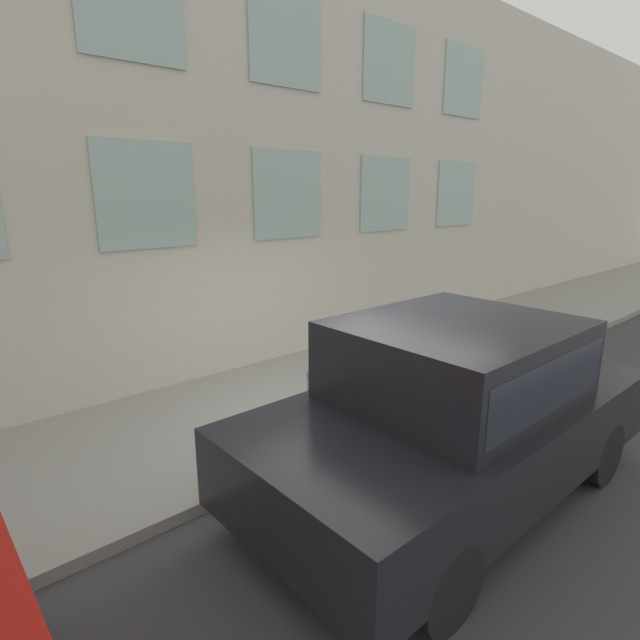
% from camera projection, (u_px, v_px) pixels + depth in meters
% --- Properties ---
extents(ground_plane, '(80.00, 80.00, 0.00)m').
position_uv_depth(ground_plane, '(362.00, 442.00, 6.03)').
color(ground_plane, '#38383A').
extents(sidewalk, '(2.94, 60.00, 0.12)m').
position_uv_depth(sidewalk, '(287.00, 400.00, 7.09)').
color(sidewalk, gray).
rests_on(sidewalk, ground_plane).
extents(building_facade, '(0.33, 40.00, 7.03)m').
position_uv_depth(building_facade, '(217.00, 151.00, 7.40)').
color(building_facade, beige).
rests_on(building_facade, ground_plane).
extents(fire_hydrant, '(0.29, 0.42, 0.83)m').
position_uv_depth(fire_hydrant, '(316.00, 398.00, 5.94)').
color(fire_hydrant, gray).
rests_on(fire_hydrant, sidewalk).
extents(person, '(0.26, 0.17, 1.05)m').
position_uv_depth(person, '(324.00, 360.00, 6.66)').
color(person, navy).
rests_on(person, sidewalk).
extents(parked_car_charcoal_near, '(2.05, 4.36, 1.78)m').
position_uv_depth(parked_car_charcoal_near, '(452.00, 404.00, 4.78)').
color(parked_car_charcoal_near, black).
rests_on(parked_car_charcoal_near, ground_plane).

